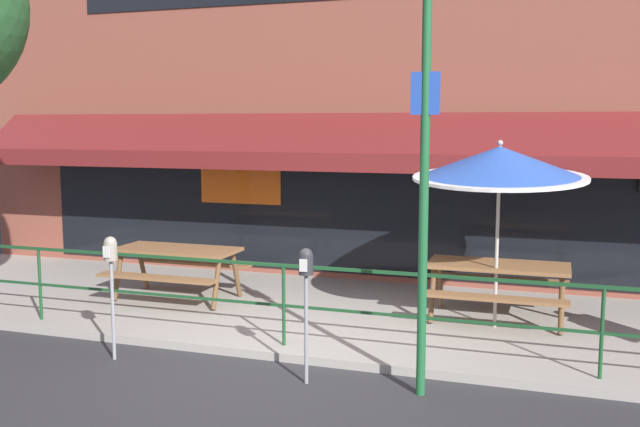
{
  "coord_description": "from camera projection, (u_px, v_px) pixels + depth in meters",
  "views": [
    {
      "loc": [
        2.99,
        -7.22,
        2.67
      ],
      "look_at": [
        0.01,
        1.6,
        1.5
      ],
      "focal_mm": 40.0,
      "sensor_mm": 36.0,
      "label": 1
    }
  ],
  "objects": [
    {
      "name": "patio_umbrella_centre",
      "position": [
        500.0,
        164.0,
        8.84
      ],
      "size": [
        2.14,
        2.14,
        2.38
      ],
      "color": "#B7B2A8",
      "rests_on": "patio_deck"
    },
    {
      "name": "parking_meter_near",
      "position": [
        111.0,
        261.0,
        8.0
      ],
      "size": [
        0.15,
        0.16,
        1.42
      ],
      "color": "gray",
      "rests_on": "ground"
    },
    {
      "name": "ground_plane",
      "position": [
        274.0,
        361.0,
        8.07
      ],
      "size": [
        120.0,
        120.0,
        0.0
      ],
      "primitive_type": "plane",
      "color": "#2D2D30"
    },
    {
      "name": "picnic_table_left",
      "position": [
        177.0,
        259.0,
        10.46
      ],
      "size": [
        1.8,
        1.42,
        0.76
      ],
      "color": "brown",
      "rests_on": "patio_deck"
    },
    {
      "name": "patio_deck",
      "position": [
        329.0,
        313.0,
        9.94
      ],
      "size": [
        15.0,
        4.0,
        0.1
      ],
      "primitive_type": "cube",
      "color": "#9E998E",
      "rests_on": "ground"
    },
    {
      "name": "patio_railing",
      "position": [
        284.0,
        287.0,
        8.25
      ],
      "size": [
        13.84,
        0.04,
        0.97
      ],
      "color": "#194723",
      "rests_on": "patio_deck"
    },
    {
      "name": "street_sign_pole",
      "position": [
        424.0,
        183.0,
        6.82
      ],
      "size": [
        0.28,
        0.09,
        4.11
      ],
      "color": "#1E6033",
      "rests_on": "ground"
    },
    {
      "name": "restaurant_building",
      "position": [
        371.0,
        55.0,
        11.56
      ],
      "size": [
        15.0,
        1.6,
        7.64
      ],
      "color": "brown",
      "rests_on": "ground"
    },
    {
      "name": "picnic_table_centre",
      "position": [
        498.0,
        276.0,
        9.29
      ],
      "size": [
        1.8,
        1.42,
        0.76
      ],
      "color": "brown",
      "rests_on": "patio_deck"
    },
    {
      "name": "parking_meter_far",
      "position": [
        306.0,
        275.0,
        7.24
      ],
      "size": [
        0.15,
        0.16,
        1.42
      ],
      "color": "gray",
      "rests_on": "ground"
    }
  ]
}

